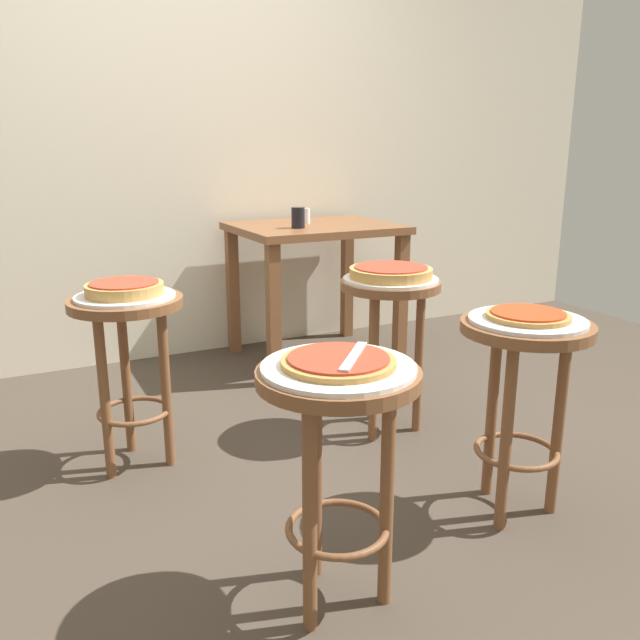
% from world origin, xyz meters
% --- Properties ---
extents(ground_plane, '(6.00, 6.00, 0.00)m').
position_xyz_m(ground_plane, '(0.00, 0.00, 0.00)').
color(ground_plane, '#42382D').
extents(back_wall, '(6.00, 0.10, 3.00)m').
position_xyz_m(back_wall, '(0.00, 1.65, 1.50)').
color(back_wall, beige).
rests_on(back_wall, ground_plane).
extents(stool_foreground, '(0.40, 0.40, 0.64)m').
position_xyz_m(stool_foreground, '(-0.15, -0.67, 0.48)').
color(stool_foreground, brown).
rests_on(stool_foreground, ground_plane).
extents(serving_plate_foreground, '(0.38, 0.38, 0.01)m').
position_xyz_m(serving_plate_foreground, '(-0.15, -0.67, 0.65)').
color(serving_plate_foreground, white).
rests_on(serving_plate_foreground, stool_foreground).
extents(pizza_foreground, '(0.28, 0.28, 0.02)m').
position_xyz_m(pizza_foreground, '(-0.15, -0.67, 0.67)').
color(pizza_foreground, '#B78442').
rests_on(pizza_foreground, serving_plate_foreground).
extents(stool_middle, '(0.40, 0.40, 0.64)m').
position_xyz_m(stool_middle, '(0.58, -0.55, 0.48)').
color(stool_middle, brown).
rests_on(stool_middle, ground_plane).
extents(serving_plate_middle, '(0.36, 0.36, 0.01)m').
position_xyz_m(serving_plate_middle, '(0.58, -0.55, 0.65)').
color(serving_plate_middle, silver).
rests_on(serving_plate_middle, stool_middle).
extents(pizza_middle, '(0.25, 0.25, 0.02)m').
position_xyz_m(pizza_middle, '(0.58, -0.55, 0.67)').
color(pizza_middle, '#B78442').
rests_on(pizza_middle, serving_plate_middle).
extents(stool_leftside, '(0.40, 0.40, 0.64)m').
position_xyz_m(stool_leftside, '(0.55, 0.18, 0.48)').
color(stool_leftside, brown).
rests_on(stool_leftside, ground_plane).
extents(serving_plate_leftside, '(0.38, 0.38, 0.01)m').
position_xyz_m(serving_plate_leftside, '(0.55, 0.18, 0.65)').
color(serving_plate_leftside, white).
rests_on(serving_plate_leftside, stool_leftside).
extents(pizza_leftside, '(0.33, 0.33, 0.05)m').
position_xyz_m(pizza_leftside, '(0.55, 0.18, 0.68)').
color(pizza_leftside, tan).
rests_on(pizza_leftside, serving_plate_leftside).
extents(stool_rear, '(0.40, 0.40, 0.64)m').
position_xyz_m(stool_rear, '(-0.46, 0.34, 0.48)').
color(stool_rear, brown).
rests_on(stool_rear, ground_plane).
extents(serving_plate_rear, '(0.35, 0.35, 0.01)m').
position_xyz_m(serving_plate_rear, '(-0.46, 0.34, 0.65)').
color(serving_plate_rear, silver).
rests_on(serving_plate_rear, stool_rear).
extents(pizza_rear, '(0.27, 0.27, 0.05)m').
position_xyz_m(pizza_rear, '(-0.46, 0.34, 0.68)').
color(pizza_rear, tan).
rests_on(pizza_rear, serving_plate_rear).
extents(dining_table, '(0.85, 0.70, 0.75)m').
position_xyz_m(dining_table, '(0.71, 1.19, 0.62)').
color(dining_table, brown).
rests_on(dining_table, ground_plane).
extents(cup_near_edge, '(0.07, 0.07, 0.11)m').
position_xyz_m(cup_near_edge, '(0.56, 1.08, 0.81)').
color(cup_near_edge, black).
rests_on(cup_near_edge, dining_table).
extents(condiment_shaker, '(0.04, 0.04, 0.08)m').
position_xyz_m(condiment_shaker, '(0.69, 1.25, 0.80)').
color(condiment_shaker, white).
rests_on(condiment_shaker, dining_table).
extents(pizza_server_knife, '(0.16, 0.18, 0.01)m').
position_xyz_m(pizza_server_knife, '(-0.12, -0.69, 0.68)').
color(pizza_server_knife, silver).
rests_on(pizza_server_knife, pizza_foreground).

